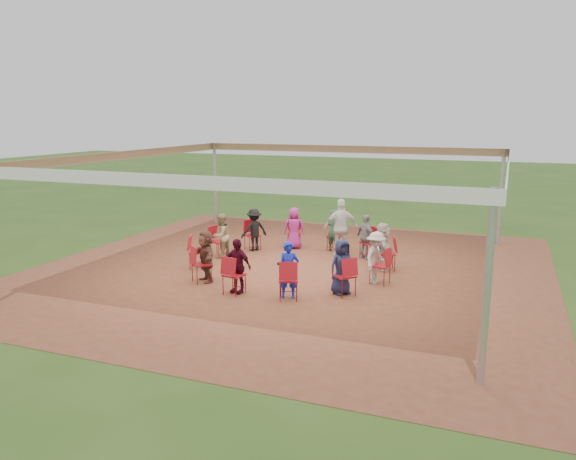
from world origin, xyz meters
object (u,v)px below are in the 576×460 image
(person_seated_5, at_px, (221,236))
(cable_coil, at_px, (283,264))
(chair_8, at_px, (234,275))
(person_seated_1, at_px, (366,237))
(person_seated_0, at_px, (383,246))
(person_seated_4, at_px, (254,230))
(standing_person, at_px, (341,228))
(chair_4, at_px, (253,235))
(person_seated_10, at_px, (376,258))
(chair_2, at_px, (335,236))
(person_seated_7, at_px, (237,266))
(chair_10, at_px, (344,276))
(person_seated_6, at_px, (206,256))
(person_seated_9, at_px, (342,267))
(person_seated_2, at_px, (334,230))
(chair_5, at_px, (218,242))
(chair_6, at_px, (198,252))
(chair_1, at_px, (369,243))
(laptop, at_px, (376,248))
(chair_9, at_px, (289,280))
(person_seated_8, at_px, (289,270))
(chair_3, at_px, (294,233))
(chair_11, at_px, (380,266))
(chair_0, at_px, (387,254))
(person_seated_3, at_px, (294,228))

(person_seated_5, distance_m, cable_coil, 2.05)
(chair_8, relative_size, person_seated_1, 0.71)
(chair_8, xyz_separation_m, person_seated_0, (2.70, 3.25, 0.19))
(person_seated_4, xyz_separation_m, standing_person, (2.63, 0.28, 0.20))
(chair_4, xyz_separation_m, person_seated_10, (4.24, -2.06, 0.19))
(chair_2, relative_size, person_seated_7, 0.71)
(person_seated_7, bearing_deg, chair_2, 90.00)
(chair_10, xyz_separation_m, person_seated_4, (-3.71, 3.17, 0.19))
(person_seated_6, distance_m, person_seated_9, 3.36)
(person_seated_2, bearing_deg, person_seated_1, 165.00)
(person_seated_6, bearing_deg, cable_coil, 102.30)
(chair_5, bearing_deg, cable_coil, 97.63)
(chair_6, xyz_separation_m, chair_8, (1.90, -1.62, 0.00))
(chair_1, distance_m, laptop, 1.26)
(chair_1, xyz_separation_m, person_seated_5, (-3.96, -1.47, 0.19))
(person_seated_10, xyz_separation_m, cable_coil, (-2.72, 0.79, -0.62))
(chair_8, distance_m, person_seated_9, 2.45)
(chair_9, height_order, cable_coil, chair_9)
(person_seated_8, bearing_deg, chair_3, 90.00)
(standing_person, bearing_deg, person_seated_8, 68.25)
(chair_4, height_order, chair_9, same)
(chair_11, bearing_deg, person_seated_10, 90.00)
(person_seated_0, distance_m, person_seated_2, 2.38)
(chair_5, relative_size, chair_10, 1.00)
(chair_8, height_order, person_seated_2, person_seated_2)
(chair_1, bearing_deg, chair_0, 165.00)
(chair_10, height_order, chair_11, same)
(chair_1, xyz_separation_m, person_seated_0, (0.62, -1.11, 0.19))
(chair_3, height_order, chair_10, same)
(chair_2, relative_size, chair_6, 1.00)
(chair_3, height_order, chair_6, same)
(chair_2, bearing_deg, person_seated_5, 46.41)
(person_seated_10, bearing_deg, chair_9, 152.44)
(chair_10, height_order, person_seated_0, person_seated_0)
(person_seated_4, bearing_deg, chair_2, 152.44)
(person_seated_8, bearing_deg, person_seated_6, 150.00)
(chair_10, height_order, standing_person, standing_person)
(chair_4, bearing_deg, chair_9, 75.00)
(chair_6, xyz_separation_m, person_seated_6, (0.81, -0.97, 0.19))
(chair_4, distance_m, chair_11, 4.83)
(chair_2, height_order, person_seated_1, person_seated_1)
(person_seated_3, height_order, cable_coil, person_seated_3)
(person_seated_2, relative_size, person_seated_6, 1.00)
(chair_5, xyz_separation_m, person_seated_5, (0.12, -0.02, 0.19))
(cable_coil, height_order, laptop, laptop)
(person_seated_2, xyz_separation_m, person_seated_9, (1.37, -3.88, 0.00))
(chair_1, distance_m, chair_4, 3.53)
(person_seated_10, bearing_deg, laptop, 22.72)
(chair_3, relative_size, chair_11, 1.00)
(chair_9, height_order, person_seated_9, person_seated_9)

